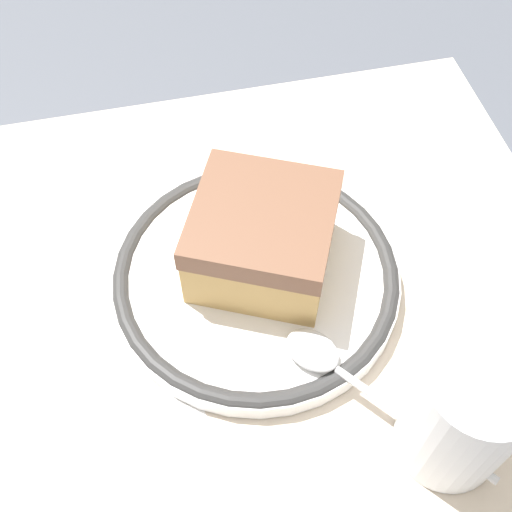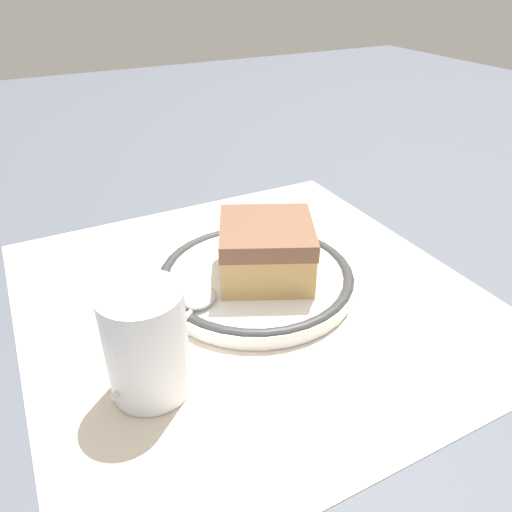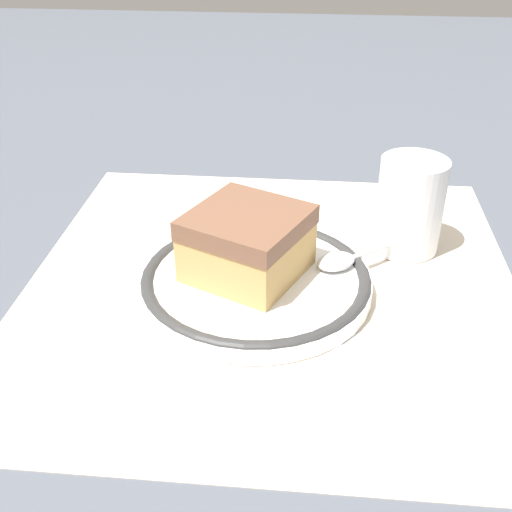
{
  "view_description": "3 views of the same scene",
  "coord_description": "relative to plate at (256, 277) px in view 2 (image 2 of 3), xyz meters",
  "views": [
    {
      "loc": [
        -0.23,
        0.07,
        0.39
      ],
      "look_at": [
        0.01,
        0.01,
        0.04
      ],
      "focal_mm": 45.71,
      "sensor_mm": 36.0,
      "label": 1
    },
    {
      "loc": [
        -0.18,
        -0.35,
        0.29
      ],
      "look_at": [
        0.01,
        0.01,
        0.04
      ],
      "focal_mm": 34.31,
      "sensor_mm": 36.0,
      "label": 2
    },
    {
      "loc": [
        -0.03,
        0.47,
        0.31
      ],
      "look_at": [
        0.01,
        0.01,
        0.04
      ],
      "focal_mm": 44.87,
      "sensor_mm": 36.0,
      "label": 3
    }
  ],
  "objects": [
    {
      "name": "cake_slice",
      "position": [
        0.01,
        -0.01,
        0.03
      ],
      "size": [
        0.12,
        0.12,
        0.06
      ],
      "color": "tan",
      "rests_on": "plate"
    },
    {
      "name": "napkin",
      "position": [
        -0.14,
        0.11,
        -0.01
      ],
      "size": [
        0.15,
        0.15,
        0.0
      ],
      "primitive_type": "cube",
      "rotation": [
        0.0,
        0.0,
        4.93
      ],
      "color": "white",
      "rests_on": "placemat"
    },
    {
      "name": "spoon",
      "position": [
        -0.08,
        -0.03,
        0.01
      ],
      "size": [
        0.12,
        0.1,
        0.01
      ],
      "color": "silver",
      "rests_on": "plate"
    },
    {
      "name": "ground_plane",
      "position": [
        -0.01,
        -0.01,
        -0.01
      ],
      "size": [
        2.4,
        2.4,
        0.0
      ],
      "primitive_type": "plane",
      "color": "#4C515B"
    },
    {
      "name": "plate",
      "position": [
        0.0,
        0.0,
        0.0
      ],
      "size": [
        0.2,
        0.2,
        0.02
      ],
      "color": "white",
      "rests_on": "placemat"
    },
    {
      "name": "placemat",
      "position": [
        -0.01,
        -0.01,
        -0.01
      ],
      "size": [
        0.43,
        0.43,
        0.0
      ],
      "primitive_type": "cube",
      "color": "beige",
      "rests_on": "ground_plane"
    },
    {
      "name": "cup",
      "position": [
        -0.13,
        -0.09,
        0.03
      ],
      "size": [
        0.06,
        0.06,
        0.09
      ],
      "color": "white",
      "rests_on": "placemat"
    }
  ]
}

